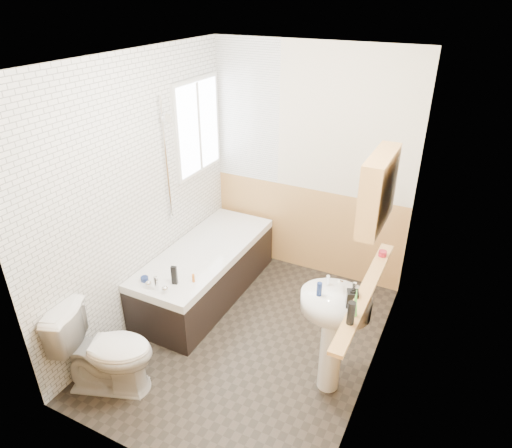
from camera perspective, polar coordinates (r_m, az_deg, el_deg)
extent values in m
plane|color=black|center=(4.42, -0.90, -14.15)|extent=(2.80, 2.80, 0.00)
plane|color=white|center=(3.32, -1.23, 19.95)|extent=(2.80, 2.80, 0.00)
cube|color=beige|center=(4.89, 6.67, 7.22)|extent=(2.20, 0.02, 2.50)
cube|color=beige|center=(2.74, -15.10, -11.88)|extent=(2.20, 0.02, 2.50)
cube|color=beige|center=(4.28, -14.37, 3.45)|extent=(0.02, 2.80, 2.50)
cube|color=beige|center=(3.40, 15.85, -3.48)|extent=(0.02, 2.80, 2.50)
cube|color=tan|center=(3.83, 14.05, -13.04)|extent=(0.01, 2.80, 1.00)
cube|color=tan|center=(3.27, -13.11, -21.88)|extent=(2.20, 0.01, 1.00)
cube|color=tan|center=(5.18, 6.14, -0.64)|extent=(2.20, 0.01, 1.00)
cube|color=white|center=(4.27, -14.14, 3.40)|extent=(0.01, 2.80, 2.50)
cube|color=white|center=(5.00, -1.13, 13.87)|extent=(0.75, 0.01, 1.50)
cube|color=white|center=(4.83, -7.24, 11.94)|extent=(0.03, 0.79, 0.99)
cube|color=white|center=(4.82, -7.11, 11.92)|extent=(0.01, 0.70, 0.90)
cube|color=white|center=(4.82, -7.10, 11.92)|extent=(0.01, 0.04, 0.90)
cube|color=black|center=(4.87, -6.22, -6.31)|extent=(0.70, 1.78, 0.47)
cube|color=white|center=(4.72, -6.39, -3.52)|extent=(0.70, 1.78, 0.08)
cube|color=white|center=(4.72, -6.38, -3.62)|extent=(0.56, 1.64, 0.04)
cylinder|color=silver|center=(4.13, -12.37, -7.27)|extent=(0.04, 0.04, 0.14)
sphere|color=silver|center=(4.20, -13.31, -7.26)|extent=(0.06, 0.06, 0.06)
sphere|color=silver|center=(4.10, -11.33, -7.97)|extent=(0.06, 0.06, 0.06)
cylinder|color=silver|center=(4.41, -11.17, 7.74)|extent=(0.02, 0.02, 1.23)
cylinder|color=silver|center=(4.63, -10.54, 1.20)|extent=(0.05, 0.05, 0.02)
cylinder|color=silver|center=(4.26, -11.88, 14.86)|extent=(0.05, 0.05, 0.02)
cylinder|color=silver|center=(4.26, -11.13, 12.82)|extent=(0.07, 0.08, 0.09)
imported|color=white|center=(3.94, -18.27, -14.76)|extent=(0.87, 0.67, 0.76)
cylinder|color=white|center=(3.80, 9.32, -15.42)|extent=(0.18, 0.18, 0.74)
ellipsoid|color=white|center=(3.50, 9.92, -9.75)|extent=(0.54, 0.43, 0.14)
cylinder|color=silver|center=(3.54, 8.98, -6.95)|extent=(0.03, 0.03, 0.08)
cylinder|color=silver|center=(3.50, 12.20, -7.75)|extent=(0.03, 0.03, 0.08)
cylinder|color=silver|center=(3.48, 10.53, -7.11)|extent=(0.02, 0.11, 0.09)
cube|color=tan|center=(3.41, 13.54, -8.21)|extent=(0.10, 1.43, 0.03)
cube|color=tan|center=(3.12, 15.03, 4.07)|extent=(0.14, 0.56, 0.51)
cube|color=silver|center=(3.01, 13.16, 3.42)|extent=(0.01, 0.22, 0.38)
cube|color=silver|center=(3.26, 14.39, 5.16)|extent=(0.01, 0.22, 0.38)
cylinder|color=black|center=(3.03, 11.79, -10.84)|extent=(0.06, 0.06, 0.17)
cone|color=#59C647|center=(3.08, 12.33, -9.47)|extent=(0.05, 0.05, 0.22)
cylinder|color=maroon|center=(3.82, 15.54, -3.58)|extent=(0.07, 0.07, 0.04)
imported|color=black|center=(3.35, 11.89, -9.39)|extent=(0.14, 0.20, 0.08)
cylinder|color=navy|center=(3.41, 7.91, -8.07)|extent=(0.04, 0.04, 0.11)
cube|color=black|center=(4.17, -10.18, -6.33)|extent=(0.06, 0.04, 0.18)
cylinder|color=navy|center=(4.30, -13.77, -6.69)|extent=(0.08, 0.08, 0.04)
cylinder|color=orange|center=(4.20, -7.84, -6.71)|extent=(0.03, 0.03, 0.08)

